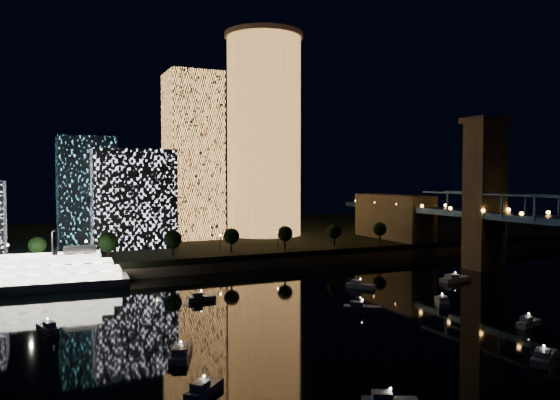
{
  "coord_description": "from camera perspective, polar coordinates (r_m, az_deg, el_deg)",
  "views": [
    {
      "loc": [
        -70.33,
        -86.06,
        30.66
      ],
      "look_at": [
        -6.84,
        55.0,
        23.96
      ],
      "focal_mm": 35.0,
      "sensor_mm": 36.0,
      "label": 1
    }
  ],
  "objects": [
    {
      "name": "far_bank",
      "position": [
        257.46,
        -8.25,
        -3.83
      ],
      "size": [
        420.0,
        160.0,
        5.0
      ],
      "primitive_type": "cube",
      "color": "black",
      "rests_on": "ground"
    },
    {
      "name": "tower_cylindrical",
      "position": [
        239.64,
        -1.69,
        6.84
      ],
      "size": [
        34.0,
        34.0,
        87.5
      ],
      "color": "#EE9D4C",
      "rests_on": "far_bank"
    },
    {
      "name": "street_lamps",
      "position": [
        184.96,
        -12.77,
        -4.3
      ],
      "size": [
        132.7,
        0.7,
        5.65
      ],
      "color": "black",
      "rests_on": "far_bank"
    },
    {
      "name": "tower_rectangular",
      "position": [
        229.62,
        -9.09,
        4.56
      ],
      "size": [
        21.44,
        21.44,
        68.22
      ],
      "primitive_type": "cube",
      "color": "#EE9D4C",
      "rests_on": "far_bank"
    },
    {
      "name": "motorboats",
      "position": [
        121.37,
        9.94,
        -11.8
      ],
      "size": [
        128.14,
        74.39,
        2.78
      ],
      "color": "silver",
      "rests_on": "ground"
    },
    {
      "name": "midrise_blocks",
      "position": [
        209.01,
        -22.32,
        -0.16
      ],
      "size": [
        91.62,
        43.44,
        40.17
      ],
      "color": "white",
      "rests_on": "far_bank"
    },
    {
      "name": "seawall",
      "position": [
        184.5,
        -1.52,
        -6.62
      ],
      "size": [
        420.0,
        6.0,
        3.0
      ],
      "primitive_type": "cube",
      "color": "#6B5E4C",
      "rests_on": "ground"
    },
    {
      "name": "ground",
      "position": [
        115.3,
        14.86,
        -13.03
      ],
      "size": [
        520.0,
        520.0,
        0.0
      ],
      "primitive_type": "plane",
      "color": "black",
      "rests_on": "ground"
    },
    {
      "name": "esplanade_trees",
      "position": [
        178.37,
        -13.35,
        -4.09
      ],
      "size": [
        165.32,
        6.91,
        8.95
      ],
      "color": "black",
      "rests_on": "far_bank"
    },
    {
      "name": "riverboat",
      "position": [
        162.24,
        -25.52,
        -7.15
      ],
      "size": [
        55.18,
        14.86,
        16.44
      ],
      "color": "silver",
      "rests_on": "ground"
    }
  ]
}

